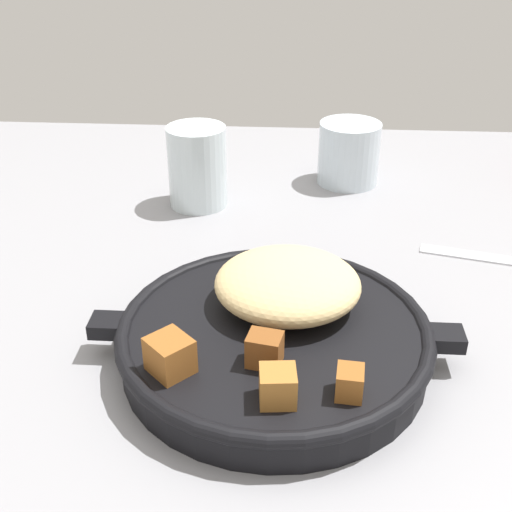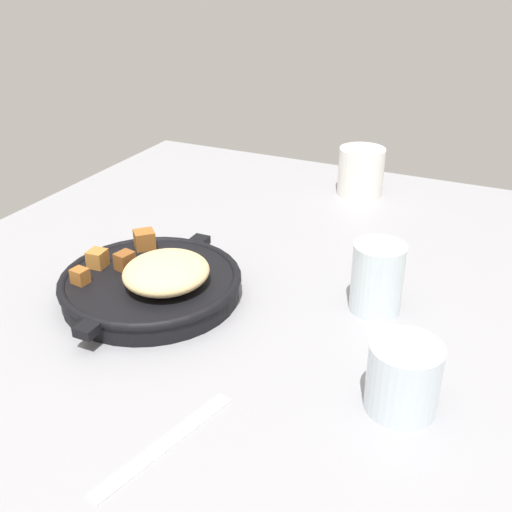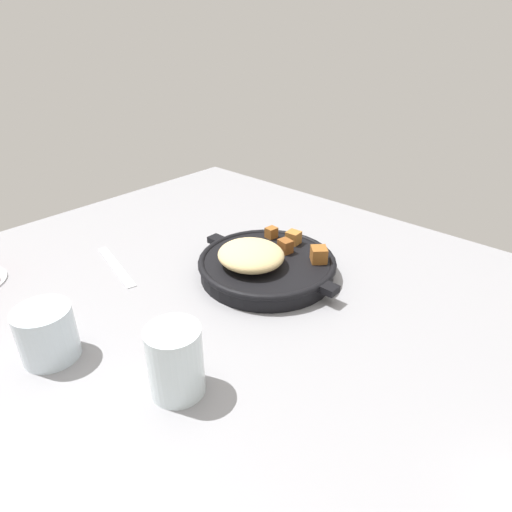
% 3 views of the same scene
% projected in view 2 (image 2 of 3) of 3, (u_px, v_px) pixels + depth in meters
% --- Properties ---
extents(ground_plane, '(1.16, 0.93, 0.02)m').
position_uv_depth(ground_plane, '(225.00, 303.00, 0.83)').
color(ground_plane, gray).
extents(cast_iron_skillet, '(0.29, 0.24, 0.07)m').
position_uv_depth(cast_iron_skillet, '(153.00, 282.00, 0.81)').
color(cast_iron_skillet, black).
rests_on(cast_iron_skillet, ground_plane).
extents(butter_knife, '(0.17, 0.06, 0.00)m').
position_uv_depth(butter_knife, '(165.00, 443.00, 0.58)').
color(butter_knife, silver).
rests_on(butter_knife, ground_plane).
extents(ceramic_mug_white, '(0.08, 0.08, 0.09)m').
position_uv_depth(ceramic_mug_white, '(361.00, 171.00, 1.14)').
color(ceramic_mug_white, silver).
rests_on(ceramic_mug_white, ground_plane).
extents(water_glass_short, '(0.07, 0.07, 0.07)m').
position_uv_depth(water_glass_short, '(403.00, 377.00, 0.61)').
color(water_glass_short, silver).
rests_on(water_glass_short, ground_plane).
extents(water_glass_tall, '(0.07, 0.07, 0.09)m').
position_uv_depth(water_glass_tall, '(377.00, 278.00, 0.78)').
color(water_glass_tall, silver).
rests_on(water_glass_tall, ground_plane).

